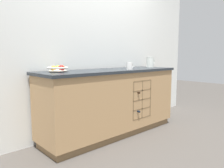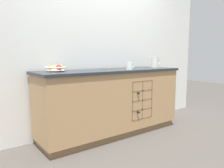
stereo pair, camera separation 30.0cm
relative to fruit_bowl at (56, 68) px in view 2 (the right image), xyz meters
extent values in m
plane|color=#4C4742|center=(0.76, -0.09, -0.94)|extent=(14.00, 14.00, 0.00)
cube|color=silver|center=(0.76, 0.26, 0.33)|extent=(4.45, 0.06, 2.55)
cube|color=brown|center=(0.76, -0.09, -0.90)|extent=(1.99, 0.52, 0.09)
cube|color=tan|center=(0.76, -0.09, -0.46)|extent=(2.05, 0.58, 0.78)
cube|color=#23282D|center=(0.76, -0.09, -0.06)|extent=(2.09, 0.62, 0.03)
cube|color=brown|center=(1.07, -0.28, -0.45)|extent=(0.37, 0.01, 0.52)
cube|color=brown|center=(0.88, -0.33, -0.45)|extent=(0.02, 0.10, 0.52)
cube|color=brown|center=(1.25, -0.33, -0.45)|extent=(0.02, 0.10, 0.52)
cube|color=brown|center=(1.07, -0.33, -0.71)|extent=(0.37, 0.10, 0.02)
cube|color=brown|center=(1.07, -0.33, -0.58)|extent=(0.37, 0.10, 0.02)
cube|color=brown|center=(1.07, -0.33, -0.45)|extent=(0.37, 0.10, 0.02)
cube|color=brown|center=(1.07, -0.33, -0.32)|extent=(0.37, 0.10, 0.02)
cube|color=brown|center=(1.07, -0.33, -0.19)|extent=(0.37, 0.10, 0.02)
cube|color=brown|center=(1.07, -0.33, -0.45)|extent=(0.02, 0.10, 0.52)
cylinder|color=black|center=(0.98, -0.24, -0.61)|extent=(0.07, 0.19, 0.07)
cylinder|color=black|center=(0.98, -0.38, -0.61)|extent=(0.03, 0.08, 0.03)
cylinder|color=black|center=(0.98, -0.24, -0.35)|extent=(0.07, 0.18, 0.07)
cylinder|color=black|center=(0.98, -0.37, -0.35)|extent=(0.03, 0.08, 0.03)
cylinder|color=silver|center=(0.00, 0.00, -0.03)|extent=(0.11, 0.11, 0.01)
cone|color=silver|center=(0.00, 0.00, -0.01)|extent=(0.23, 0.23, 0.05)
torus|color=silver|center=(0.00, 0.00, 0.01)|extent=(0.25, 0.25, 0.02)
sphere|color=#7FA838|center=(0.00, 0.01, 0.00)|extent=(0.07, 0.07, 0.07)
sphere|color=gold|center=(-0.06, -0.01, 0.00)|extent=(0.07, 0.07, 0.07)
sphere|color=gold|center=(0.06, 0.01, 0.00)|extent=(0.07, 0.07, 0.07)
sphere|color=red|center=(0.01, -0.05, 0.01)|extent=(0.07, 0.07, 0.07)
cylinder|color=silver|center=(1.65, -0.06, 0.05)|extent=(0.12, 0.12, 0.17)
torus|color=silver|center=(1.65, -0.06, 0.12)|extent=(0.12, 0.12, 0.01)
torus|color=silver|center=(1.72, -0.06, 0.05)|extent=(0.11, 0.01, 0.11)
cylinder|color=white|center=(0.93, -0.26, 0.01)|extent=(0.09, 0.09, 0.10)
torus|color=white|center=(0.98, -0.26, 0.01)|extent=(0.07, 0.01, 0.07)
camera|label=1|loc=(-1.25, -2.28, 0.14)|focal=35.00mm
camera|label=2|loc=(-1.02, -2.47, 0.14)|focal=35.00mm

